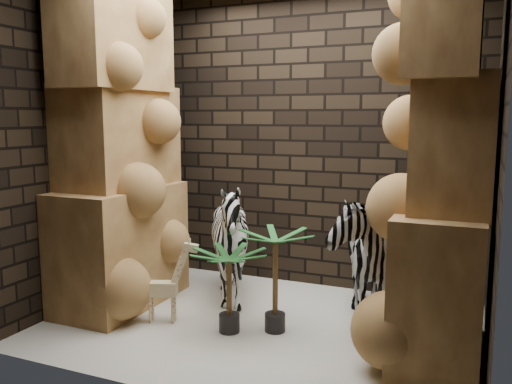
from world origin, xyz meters
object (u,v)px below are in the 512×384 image
at_px(zebra_left, 231,248).
at_px(giraffe_toy, 162,280).
at_px(zebra_right, 356,245).
at_px(palm_back, 229,290).
at_px(palm_front, 275,281).

distance_m(zebra_left, giraffe_toy, 0.74).
relative_size(zebra_right, palm_back, 1.95).
xyz_separation_m(zebra_right, zebra_left, (-1.17, -0.01, -0.15)).
bearing_deg(zebra_left, palm_back, -50.42).
bearing_deg(palm_front, zebra_right, 38.20).
bearing_deg(zebra_left, giraffe_toy, -103.69).
xyz_separation_m(giraffe_toy, palm_back, (0.62, 0.04, -0.03)).
distance_m(zebra_right, palm_front, 0.76).
bearing_deg(zebra_right, giraffe_toy, -176.93).
bearing_deg(zebra_right, palm_front, -161.56).
bearing_deg(zebra_left, palm_front, -20.39).
xyz_separation_m(zebra_right, palm_back, (-0.90, -0.60, -0.33)).
distance_m(giraffe_toy, palm_front, 0.98).
bearing_deg(giraffe_toy, palm_back, -16.83).
relative_size(zebra_right, palm_front, 1.60).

